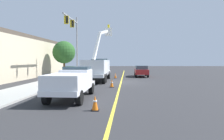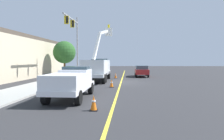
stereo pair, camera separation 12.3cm
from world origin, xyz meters
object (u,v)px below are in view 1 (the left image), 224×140
at_px(utility_bucket_truck, 97,68).
at_px(traffic_cone_leading, 95,103).
at_px(passing_minivan, 141,70).
at_px(traffic_signal_mast, 74,35).
at_px(traffic_cone_mid_front, 112,83).
at_px(traffic_cone_mid_rear, 115,76).
at_px(service_pickup_truck, 72,82).

relative_size(utility_bucket_truck, traffic_cone_leading, 10.70).
bearing_deg(utility_bucket_truck, passing_minivan, -44.75).
relative_size(passing_minivan, traffic_cone_leading, 6.30).
bearing_deg(passing_minivan, utility_bucket_truck, 135.25).
xyz_separation_m(utility_bucket_truck, traffic_signal_mast, (3.64, 3.55, 4.35)).
distance_m(traffic_cone_mid_front, traffic_signal_mast, 12.15).
xyz_separation_m(traffic_cone_mid_rear, traffic_signal_mast, (0.24, 5.74, 5.60)).
distance_m(traffic_cone_leading, traffic_signal_mast, 19.31).
xyz_separation_m(traffic_cone_leading, traffic_cone_mid_front, (8.55, -0.74, -0.03)).
bearing_deg(traffic_cone_mid_front, passing_minivan, -19.95).
height_order(service_pickup_truck, passing_minivan, service_pickup_truck).
relative_size(traffic_cone_mid_rear, traffic_signal_mast, 0.08).
xyz_separation_m(utility_bucket_truck, traffic_cone_leading, (-14.27, -1.06, -1.23)).
height_order(service_pickup_truck, traffic_cone_mid_front, service_pickup_truck).
bearing_deg(passing_minivan, traffic_cone_mid_front, 160.05).
xyz_separation_m(utility_bucket_truck, traffic_cone_mid_rear, (3.40, -2.19, -1.26)).
distance_m(service_pickup_truck, traffic_cone_mid_rear, 14.92).
bearing_deg(utility_bucket_truck, traffic_signal_mast, 44.30).
height_order(traffic_cone_mid_rear, traffic_signal_mast, traffic_signal_mast).
height_order(utility_bucket_truck, traffic_signal_mast, traffic_signal_mast).
height_order(utility_bucket_truck, service_pickup_truck, utility_bucket_truck).
relative_size(service_pickup_truck, passing_minivan, 1.17).
distance_m(utility_bucket_truck, traffic_signal_mast, 6.69).
distance_m(service_pickup_truck, traffic_cone_mid_front, 6.11).
height_order(service_pickup_truck, traffic_cone_mid_rear, service_pickup_truck).
relative_size(service_pickup_truck, traffic_signal_mast, 0.65).
height_order(traffic_cone_mid_front, traffic_signal_mast, traffic_signal_mast).
bearing_deg(traffic_signal_mast, service_pickup_truck, -169.31).
distance_m(traffic_cone_mid_rear, traffic_signal_mast, 8.03).
xyz_separation_m(service_pickup_truck, traffic_signal_mast, (14.84, 2.80, 4.84)).
relative_size(passing_minivan, traffic_cone_mid_rear, 6.78).
distance_m(traffic_cone_leading, traffic_cone_mid_rear, 17.70).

